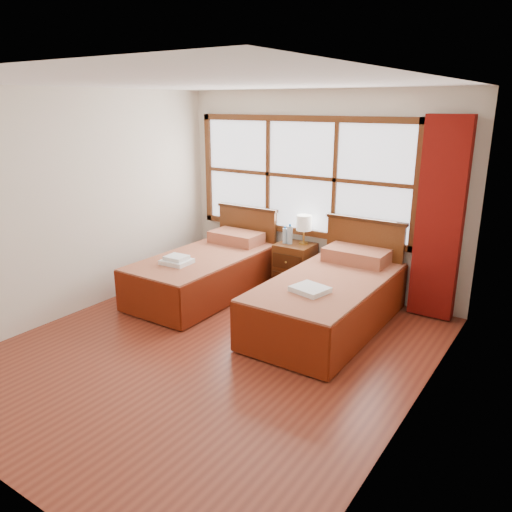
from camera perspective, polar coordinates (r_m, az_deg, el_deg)
The scene contains 15 objects.
floor at distance 5.23m, azimuth -4.86°, elevation -10.65°, with size 4.50×4.50×0.00m, color maroon.
ceiling at distance 4.63m, azimuth -5.71°, elevation 19.12°, with size 4.50×4.50×0.00m, color white.
wall_back at distance 6.63m, azimuth 7.13°, elevation 7.15°, with size 4.00×4.00×0.00m, color silver.
wall_left at distance 6.20m, azimuth -19.87°, elevation 5.58°, with size 4.50×4.50×0.00m, color silver.
wall_right at distance 3.88m, azimuth 18.44°, elevation -0.78°, with size 4.50×4.50×0.00m, color silver.
window at distance 6.68m, azimuth 5.11°, elevation 9.03°, with size 3.16×0.06×1.56m.
curtain at distance 5.99m, azimuth 20.26°, elevation 3.88°, with size 0.50×0.16×2.30m, color maroon.
bed_left at distance 6.58m, azimuth -5.67°, elevation -1.76°, with size 1.05×2.07×1.02m.
bed_right at distance 5.67m, azimuth 8.43°, elevation -4.85°, with size 1.10×2.14×1.07m.
nightstand at distance 6.73m, azimuth 4.43°, elevation -1.24°, with size 0.48×0.47×0.63m.
towels_left at distance 6.17m, azimuth -9.06°, elevation -0.49°, with size 0.35×0.31×0.10m.
towels_right at distance 5.15m, azimuth 6.19°, elevation -3.81°, with size 0.40×0.37×0.05m.
lamp at distance 6.59m, azimuth 5.51°, elevation 3.69°, with size 0.20×0.20×0.39m.
bottle_near at distance 6.65m, azimuth 3.32°, elevation 2.34°, with size 0.06×0.06×0.23m.
bottle_far at distance 6.62m, azimuth 3.88°, elevation 2.44°, with size 0.07×0.07×0.27m.
Camera 1 is at (2.93, -3.59, 2.43)m, focal length 35.00 mm.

